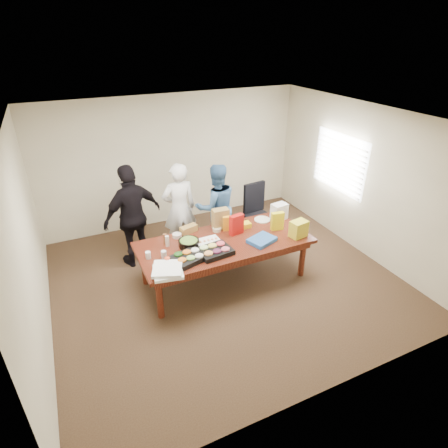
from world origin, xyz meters
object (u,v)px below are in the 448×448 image
office_chair (259,215)px  conference_table (225,260)px  person_center (179,209)px  sheet_cake (208,243)px  salad_bowl (189,243)px  person_right (216,207)px

office_chair → conference_table: bearing=-148.8°
person_center → sheet_cake: person_center is taller
salad_bowl → person_center: bearing=78.5°
conference_table → person_center: 1.36m
office_chair → person_right: size_ratio=0.66×
office_chair → salad_bowl: size_ratio=3.36×
conference_table → person_right: size_ratio=1.67×
person_center → sheet_cake: bearing=94.3°
conference_table → sheet_cake: (-0.28, 0.02, 0.41)m
salad_bowl → office_chair: bearing=24.7°
person_right → salad_bowl: 1.32m
sheet_cake → salad_bowl: salad_bowl is taller
conference_table → office_chair: 1.48m
sheet_cake → office_chair: bearing=29.8°
person_right → conference_table: bearing=78.7°
conference_table → office_chair: (1.16, 0.90, 0.18)m
office_chair → person_center: size_ratio=0.64×
office_chair → person_right: (-0.84, 0.17, 0.28)m
conference_table → person_right: (0.32, 1.07, 0.46)m
conference_table → person_center: (-0.35, 1.22, 0.50)m
office_chair → salad_bowl: bearing=-161.9°
conference_table → salad_bowl: bearing=170.1°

